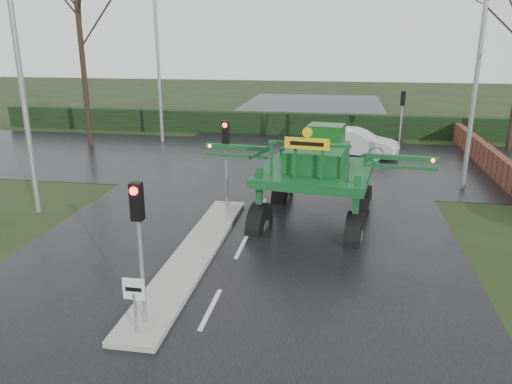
% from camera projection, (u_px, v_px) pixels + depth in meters
% --- Properties ---
extents(ground, '(140.00, 140.00, 0.00)m').
position_uv_depth(ground, '(211.00, 310.00, 12.45)').
color(ground, black).
rests_on(ground, ground).
extents(road_main, '(14.00, 80.00, 0.02)m').
position_uv_depth(road_main, '(269.00, 193.00, 21.87)').
color(road_main, black).
rests_on(road_main, ground).
extents(road_cross, '(80.00, 12.00, 0.02)m').
position_uv_depth(road_cross, '(284.00, 161.00, 27.52)').
color(road_cross, black).
rests_on(road_cross, ground).
extents(median_island, '(1.20, 10.00, 0.16)m').
position_uv_depth(median_island, '(194.00, 254.00, 15.46)').
color(median_island, gray).
rests_on(median_island, ground).
extents(hedge_row, '(44.00, 0.90, 1.50)m').
position_uv_depth(hedge_row, '(298.00, 124.00, 34.83)').
color(hedge_row, black).
rests_on(hedge_row, ground).
extents(brick_wall, '(0.40, 20.00, 1.20)m').
position_uv_depth(brick_wall, '(487.00, 158.00, 25.64)').
color(brick_wall, '#592D1E').
rests_on(brick_wall, ground).
extents(keep_left_sign, '(0.50, 0.07, 1.35)m').
position_uv_depth(keep_left_sign, '(134.00, 297.00, 10.94)').
color(keep_left_sign, gray).
rests_on(keep_left_sign, ground).
extents(traffic_signal_near, '(0.26, 0.33, 3.52)m').
position_uv_depth(traffic_signal_near, '(138.00, 224.00, 10.95)').
color(traffic_signal_near, gray).
rests_on(traffic_signal_near, ground).
extents(traffic_signal_mid, '(0.26, 0.33, 3.52)m').
position_uv_depth(traffic_signal_mid, '(226.00, 145.00, 18.95)').
color(traffic_signal_mid, gray).
rests_on(traffic_signal_mid, ground).
extents(traffic_signal_far, '(0.26, 0.33, 3.52)m').
position_uv_depth(traffic_signal_far, '(402.00, 107.00, 29.48)').
color(traffic_signal_far, gray).
rests_on(traffic_signal_far, ground).
extents(street_light_left_near, '(3.85, 0.30, 10.00)m').
position_uv_depth(street_light_left_near, '(25.00, 53.00, 17.66)').
color(street_light_left_near, gray).
rests_on(street_light_left_near, ground).
extents(street_light_right, '(3.85, 0.30, 10.00)m').
position_uv_depth(street_light_right, '(472.00, 51.00, 20.66)').
color(street_light_right, gray).
rests_on(street_light_right, ground).
extents(street_light_left_far, '(3.85, 0.30, 10.00)m').
position_uv_depth(street_light_left_far, '(162.00, 47.00, 30.84)').
color(street_light_left_far, gray).
rests_on(street_light_left_far, ground).
extents(tree_left_far, '(7.70, 7.70, 13.26)m').
position_uv_depth(tree_left_far, '(79.00, 26.00, 29.31)').
color(tree_left_far, black).
rests_on(tree_left_far, ground).
extents(crop_sprayer, '(8.32, 5.65, 4.67)m').
position_uv_depth(crop_sprayer, '(261.00, 167.00, 17.35)').
color(crop_sprayer, black).
rests_on(crop_sprayer, ground).
extents(white_sedan, '(4.98, 2.80, 1.55)m').
position_uv_depth(white_sedan, '(355.00, 156.00, 28.64)').
color(white_sedan, silver).
rests_on(white_sedan, ground).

